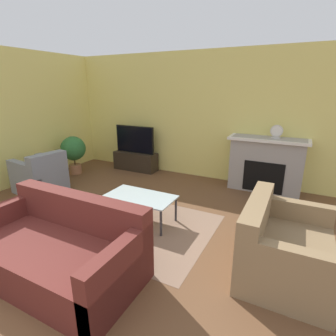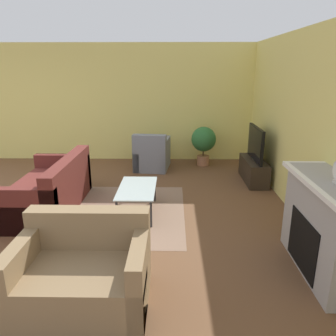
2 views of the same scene
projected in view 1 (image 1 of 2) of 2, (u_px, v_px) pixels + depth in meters
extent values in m
cube|color=#EADB72|center=(192.00, 116.00, 5.78)|extent=(8.87, 0.06, 2.70)
cube|color=#896B56|center=(135.00, 225.00, 3.91)|extent=(2.24, 1.76, 0.00)
cube|color=#9E9993|center=(266.00, 165.00, 5.08)|extent=(1.32, 0.45, 1.06)
cube|color=black|center=(263.00, 177.00, 4.95)|extent=(0.73, 0.01, 0.59)
cube|color=white|center=(269.00, 139.00, 4.91)|extent=(1.44, 0.51, 0.05)
cube|color=#2D2319|center=(136.00, 161.00, 6.45)|extent=(1.08, 0.37, 0.44)
cube|color=black|center=(135.00, 139.00, 6.29)|extent=(1.02, 0.05, 0.64)
cube|color=black|center=(134.00, 140.00, 6.26)|extent=(0.98, 0.01, 0.60)
cube|color=#5B231E|center=(56.00, 259.00, 2.81)|extent=(1.87, 0.97, 0.42)
cube|color=#5B231E|center=(79.00, 210.00, 3.01)|extent=(1.87, 0.20, 0.40)
cube|color=#5B231E|center=(4.00, 230.00, 3.14)|extent=(0.14, 0.97, 0.66)
cube|color=#5B231E|center=(121.00, 275.00, 2.39)|extent=(0.14, 0.97, 0.66)
cube|color=#8C704C|center=(286.00, 257.00, 2.85)|extent=(0.89, 1.21, 0.42)
cube|color=#8C704C|center=(257.00, 216.00, 2.87)|extent=(0.20, 1.21, 0.40)
cube|color=#8C704C|center=(283.00, 279.00, 2.35)|extent=(0.89, 0.14, 0.66)
cube|color=#8C704C|center=(290.00, 225.00, 3.26)|extent=(0.89, 0.14, 0.66)
cube|color=gray|center=(40.00, 182.00, 5.08)|extent=(0.95, 0.80, 0.42)
cube|color=gray|center=(48.00, 164.00, 4.78)|extent=(0.28, 0.72, 0.40)
cube|color=gray|center=(52.00, 172.00, 5.27)|extent=(0.89, 0.24, 0.66)
cube|color=gray|center=(25.00, 180.00, 4.82)|extent=(0.89, 0.24, 0.66)
cylinder|color=#333338|center=(106.00, 209.00, 4.00)|extent=(0.04, 0.04, 0.39)
cylinder|color=#333338|center=(161.00, 223.00, 3.58)|extent=(0.04, 0.04, 0.39)
cylinder|color=#333338|center=(124.00, 197.00, 4.40)|extent=(0.04, 0.04, 0.39)
cylinder|color=#333338|center=(176.00, 209.00, 3.98)|extent=(0.04, 0.04, 0.39)
cube|color=silver|center=(140.00, 197.00, 3.93)|extent=(1.04, 0.56, 0.02)
cylinder|color=#AD704C|center=(76.00, 169.00, 6.20)|extent=(0.28, 0.28, 0.22)
cylinder|color=#4C3823|center=(75.00, 161.00, 6.14)|extent=(0.03, 0.03, 0.17)
sphere|color=#2D6B33|center=(73.00, 148.00, 6.05)|extent=(0.56, 0.56, 0.56)
cube|color=beige|center=(276.00, 137.00, 4.87)|extent=(0.15, 0.07, 0.03)
cylinder|color=beige|center=(277.00, 131.00, 4.83)|extent=(0.22, 0.07, 0.22)
cylinder|color=white|center=(277.00, 131.00, 4.80)|extent=(0.18, 0.00, 0.18)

